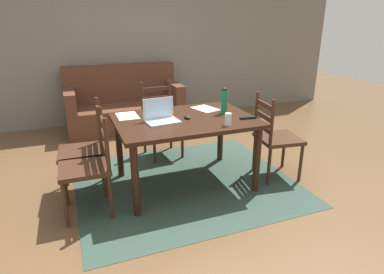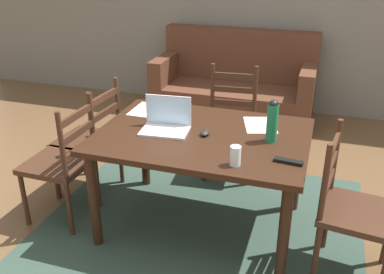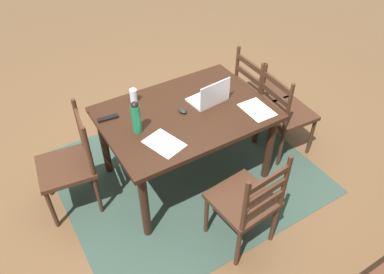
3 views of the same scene
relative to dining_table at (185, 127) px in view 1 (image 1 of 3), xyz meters
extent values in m
plane|color=brown|center=(0.00, 0.00, -0.65)|extent=(14.00, 14.00, 0.00)
cube|color=#2D4238|center=(0.00, 0.00, -0.65)|extent=(2.30, 2.00, 0.01)
cube|color=slate|center=(0.00, 2.67, 0.70)|extent=(8.00, 0.12, 2.70)
cube|color=black|center=(0.00, 0.00, 0.07)|extent=(1.42, 1.01, 0.04)
cylinder|color=black|center=(-0.63, -0.43, -0.30)|extent=(0.07, 0.07, 0.70)
cylinder|color=black|center=(0.63, -0.43, -0.30)|extent=(0.07, 0.07, 0.70)
cylinder|color=black|center=(-0.63, 0.43, -0.30)|extent=(0.07, 0.07, 0.70)
cylinder|color=black|center=(0.63, 0.43, -0.30)|extent=(0.07, 0.07, 0.70)
cube|color=#3D2316|center=(-1.04, 0.20, -0.20)|extent=(0.47, 0.47, 0.04)
cylinder|color=#3D2316|center=(-1.24, 0.03, -0.44)|extent=(0.04, 0.04, 0.43)
cylinder|color=#3D2316|center=(-1.21, 0.40, -0.44)|extent=(0.04, 0.04, 0.43)
cylinder|color=#3D2316|center=(-0.86, 0.00, -0.44)|extent=(0.04, 0.04, 0.43)
cylinder|color=#3D2316|center=(-0.84, 0.38, -0.44)|extent=(0.04, 0.04, 0.43)
cylinder|color=#3D2316|center=(-0.85, 0.00, 0.05)|extent=(0.04, 0.04, 0.50)
cylinder|color=#3D2316|center=(-0.83, 0.38, 0.05)|extent=(0.04, 0.04, 0.50)
cube|color=#3D2316|center=(-0.84, 0.19, -0.05)|extent=(0.05, 0.36, 0.05)
cube|color=#3D2316|center=(-0.84, 0.19, 0.07)|extent=(0.05, 0.36, 0.05)
cube|color=#3D2316|center=(-0.84, 0.19, 0.20)|extent=(0.05, 0.36, 0.05)
cube|color=#3D2316|center=(1.04, -0.20, -0.20)|extent=(0.49, 0.49, 0.04)
cylinder|color=#3D2316|center=(1.25, -0.04, -0.44)|extent=(0.04, 0.04, 0.43)
cylinder|color=#3D2316|center=(1.20, -0.42, -0.44)|extent=(0.04, 0.04, 0.43)
cylinder|color=#3D2316|center=(0.87, 0.01, -0.44)|extent=(0.04, 0.04, 0.43)
cylinder|color=#3D2316|center=(0.82, -0.37, -0.44)|extent=(0.04, 0.04, 0.43)
cylinder|color=#3D2316|center=(0.86, 0.01, 0.05)|extent=(0.04, 0.04, 0.50)
cylinder|color=#3D2316|center=(0.81, -0.36, 0.05)|extent=(0.04, 0.04, 0.50)
cube|color=#3D2316|center=(0.84, -0.18, -0.05)|extent=(0.07, 0.36, 0.05)
cube|color=#3D2316|center=(0.84, -0.18, 0.07)|extent=(0.07, 0.36, 0.05)
cube|color=#3D2316|center=(0.84, -0.18, 0.20)|extent=(0.07, 0.36, 0.05)
cube|color=#3D2316|center=(0.00, 0.84, -0.20)|extent=(0.48, 0.48, 0.04)
cylinder|color=#3D2316|center=(0.21, 0.66, -0.44)|extent=(0.04, 0.04, 0.43)
cylinder|color=#3D2316|center=(-0.17, 0.63, -0.44)|extent=(0.04, 0.04, 0.43)
cylinder|color=#3D2316|center=(0.17, 1.04, -0.44)|extent=(0.04, 0.04, 0.43)
cylinder|color=#3D2316|center=(-0.21, 1.01, -0.44)|extent=(0.04, 0.04, 0.43)
cylinder|color=#3D2316|center=(0.17, 1.05, 0.05)|extent=(0.04, 0.04, 0.50)
cylinder|color=#3D2316|center=(-0.21, 1.02, 0.05)|extent=(0.04, 0.04, 0.50)
cube|color=#3D2316|center=(-0.02, 1.03, -0.05)|extent=(0.36, 0.06, 0.05)
cube|color=#3D2316|center=(-0.02, 1.03, 0.07)|extent=(0.36, 0.06, 0.05)
cube|color=#3D2316|center=(-0.02, 1.03, 0.20)|extent=(0.36, 0.06, 0.05)
cube|color=#3D2316|center=(-1.04, -0.20, -0.20)|extent=(0.45, 0.45, 0.04)
cylinder|color=#3D2316|center=(-1.23, -0.39, -0.44)|extent=(0.04, 0.04, 0.43)
cylinder|color=#3D2316|center=(-1.22, -0.01, -0.44)|extent=(0.04, 0.04, 0.43)
cylinder|color=#3D2316|center=(-0.85, -0.40, -0.44)|extent=(0.04, 0.04, 0.43)
cylinder|color=#3D2316|center=(-0.84, -0.02, -0.44)|extent=(0.04, 0.04, 0.43)
cylinder|color=#3D2316|center=(-0.84, -0.40, 0.05)|extent=(0.04, 0.04, 0.50)
cylinder|color=#3D2316|center=(-0.83, -0.02, 0.05)|extent=(0.04, 0.04, 0.50)
cube|color=#3D2316|center=(-0.84, -0.21, -0.05)|extent=(0.03, 0.36, 0.05)
cube|color=#3D2316|center=(-0.84, -0.21, 0.07)|extent=(0.03, 0.36, 0.05)
cube|color=#3D2316|center=(-0.84, -0.21, 0.20)|extent=(0.03, 0.36, 0.05)
cube|color=#512D1E|center=(-0.25, 2.12, -0.45)|extent=(1.80, 0.80, 0.40)
cube|color=#512D1E|center=(-0.25, 2.42, 0.05)|extent=(1.80, 0.20, 0.60)
cube|color=#512D1E|center=(0.57, 2.12, -0.10)|extent=(0.16, 0.80, 0.30)
cube|color=#512D1E|center=(-1.07, 2.12, -0.10)|extent=(0.16, 0.80, 0.30)
cube|color=silver|center=(-0.25, -0.05, 0.10)|extent=(0.34, 0.25, 0.02)
cube|color=silver|center=(-0.26, 0.05, 0.21)|extent=(0.32, 0.04, 0.21)
cube|color=#A5CCEA|center=(-0.26, 0.05, 0.21)|extent=(0.29, 0.03, 0.19)
cylinder|color=#197247|center=(0.46, 0.02, 0.22)|extent=(0.07, 0.07, 0.25)
sphere|color=black|center=(0.46, 0.02, 0.34)|extent=(0.06, 0.06, 0.06)
cylinder|color=silver|center=(0.31, -0.37, 0.15)|extent=(0.06, 0.06, 0.12)
ellipsoid|color=black|center=(0.02, -0.01, 0.11)|extent=(0.06, 0.10, 0.03)
cube|color=black|center=(0.60, -0.25, 0.10)|extent=(0.17, 0.06, 0.02)
cube|color=white|center=(0.35, 0.26, 0.09)|extent=(0.29, 0.34, 0.00)
cube|color=white|center=(-0.54, 0.30, 0.09)|extent=(0.21, 0.30, 0.00)
camera|label=1|loc=(-1.11, -3.04, 1.07)|focal=30.68mm
camera|label=2|loc=(0.74, -2.55, 1.29)|focal=40.38mm
camera|label=3|loc=(1.27, 2.18, 1.99)|focal=34.75mm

